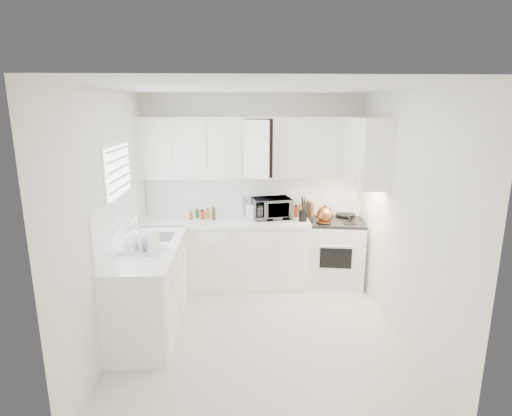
{
  "coord_description": "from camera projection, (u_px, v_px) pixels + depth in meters",
  "views": [
    {
      "loc": [
        -0.19,
        -4.05,
        2.41
      ],
      "look_at": [
        0.0,
        0.7,
        1.25
      ],
      "focal_mm": 28.78,
      "sensor_mm": 36.0,
      "label": 1
    }
  ],
  "objects": [
    {
      "name": "floor",
      "position": [
        259.0,
        333.0,
        4.51
      ],
      "size": [
        3.2,
        3.2,
        0.0
      ],
      "primitive_type": "plane",
      "color": "silver",
      "rests_on": "ground"
    },
    {
      "name": "ceiling",
      "position": [
        259.0,
        87.0,
        3.89
      ],
      "size": [
        3.2,
        3.2,
        0.0
      ],
      "primitive_type": "plane",
      "rotation": [
        3.14,
        0.0,
        0.0
      ],
      "color": "white",
      "rests_on": "ground"
    },
    {
      "name": "wall_back",
      "position": [
        253.0,
        189.0,
        5.75
      ],
      "size": [
        3.0,
        0.0,
        3.0
      ],
      "primitive_type": "plane",
      "rotation": [
        1.57,
        0.0,
        0.0
      ],
      "color": "white",
      "rests_on": "ground"
    },
    {
      "name": "wall_front",
      "position": [
        270.0,
        285.0,
        2.65
      ],
      "size": [
        3.0,
        0.0,
        3.0
      ],
      "primitive_type": "plane",
      "rotation": [
        -1.57,
        0.0,
        0.0
      ],
      "color": "white",
      "rests_on": "ground"
    },
    {
      "name": "wall_left",
      "position": [
        111.0,
        221.0,
        4.14
      ],
      "size": [
        0.0,
        3.2,
        3.2
      ],
      "primitive_type": "plane",
      "rotation": [
        1.57,
        0.0,
        1.57
      ],
      "color": "white",
      "rests_on": "ground"
    },
    {
      "name": "wall_right",
      "position": [
        403.0,
        218.0,
        4.26
      ],
      "size": [
        0.0,
        3.2,
        3.2
      ],
      "primitive_type": "plane",
      "rotation": [
        1.57,
        0.0,
        -1.57
      ],
      "color": "white",
      "rests_on": "ground"
    },
    {
      "name": "window_blinds",
      "position": [
        120.0,
        190.0,
        4.42
      ],
      "size": [
        0.06,
        0.96,
        1.06
      ],
      "primitive_type": null,
      "color": "white",
      "rests_on": "wall_left"
    },
    {
      "name": "lower_cabinets_back",
      "position": [
        226.0,
        254.0,
        5.65
      ],
      "size": [
        2.22,
        0.6,
        0.9
      ],
      "primitive_type": null,
      "color": "white",
      "rests_on": "floor"
    },
    {
      "name": "lower_cabinets_left",
      "position": [
        150.0,
        290.0,
        4.55
      ],
      "size": [
        0.6,
        1.6,
        0.9
      ],
      "primitive_type": null,
      "color": "white",
      "rests_on": "floor"
    },
    {
      "name": "countertop_back",
      "position": [
        225.0,
        221.0,
        5.53
      ],
      "size": [
        2.24,
        0.64,
        0.05
      ],
      "primitive_type": "cube",
      "color": "white",
      "rests_on": "lower_cabinets_back"
    },
    {
      "name": "countertop_left",
      "position": [
        148.0,
        249.0,
        4.44
      ],
      "size": [
        0.64,
        1.62,
        0.05
      ],
      "primitive_type": "cube",
      "color": "white",
      "rests_on": "lower_cabinets_left"
    },
    {
      "name": "backsplash_back",
      "position": [
        253.0,
        195.0,
        5.76
      ],
      "size": [
        2.98,
        0.02,
        0.55
      ],
      "primitive_type": "cube",
      "color": "white",
      "rests_on": "wall_back"
    },
    {
      "name": "backsplash_left",
      "position": [
        118.0,
        223.0,
        4.35
      ],
      "size": [
        0.02,
        1.6,
        0.55
      ],
      "primitive_type": "cube",
      "color": "white",
      "rests_on": "wall_left"
    },
    {
      "name": "upper_cabinets_back",
      "position": [
        254.0,
        177.0,
        5.55
      ],
      "size": [
        3.0,
        0.33,
        0.8
      ],
      "primitive_type": null,
      "color": "white",
      "rests_on": "wall_back"
    },
    {
      "name": "upper_cabinets_right",
      "position": [
        365.0,
        185.0,
        5.0
      ],
      "size": [
        0.33,
        0.9,
        0.8
      ],
      "primitive_type": null,
      "color": "white",
      "rests_on": "wall_right"
    },
    {
      "name": "sink",
      "position": [
        154.0,
        227.0,
        4.74
      ],
      "size": [
        0.42,
        0.38,
        0.3
      ],
      "primitive_type": null,
      "color": "gray",
      "rests_on": "countertop_left"
    },
    {
      "name": "stove",
      "position": [
        334.0,
        243.0,
        5.66
      ],
      "size": [
        0.85,
        0.74,
        1.18
      ],
      "primitive_type": null,
      "rotation": [
        0.0,
        0.0,
        -0.15
      ],
      "color": "white",
      "rests_on": "floor"
    },
    {
      "name": "tea_kettle",
      "position": [
        325.0,
        213.0,
        5.39
      ],
      "size": [
        0.31,
        0.27,
        0.25
      ],
      "primitive_type": null,
      "rotation": [
        0.0,
        0.0,
        0.19
      ],
      "color": "#965129",
      "rests_on": "stove"
    },
    {
      "name": "frying_pan",
      "position": [
        346.0,
        214.0,
        5.74
      ],
      "size": [
        0.27,
        0.46,
        0.04
      ],
      "primitive_type": null,
      "rotation": [
        0.0,
        0.0,
        -0.01
      ],
      "color": "black",
      "rests_on": "stove"
    },
    {
      "name": "microwave",
      "position": [
        271.0,
        206.0,
        5.55
      ],
      "size": [
        0.55,
        0.38,
        0.34
      ],
      "primitive_type": "imported",
      "rotation": [
        0.0,
        0.0,
        0.2
      ],
      "color": "gray",
      "rests_on": "countertop_back"
    },
    {
      "name": "rice_cooker",
      "position": [
        254.0,
        209.0,
        5.61
      ],
      "size": [
        0.25,
        0.25,
        0.23
      ],
      "primitive_type": null,
      "rotation": [
        0.0,
        0.0,
        0.09
      ],
      "color": "white",
      "rests_on": "countertop_back"
    },
    {
      "name": "paper_towel",
      "position": [
        240.0,
        206.0,
        5.72
      ],
      "size": [
        0.12,
        0.12,
        0.27
      ],
      "primitive_type": "cylinder",
      "color": "white",
      "rests_on": "countertop_back"
    },
    {
      "name": "utensil_crock",
      "position": [
        303.0,
        208.0,
        5.4
      ],
      "size": [
        0.15,
        0.15,
        0.35
      ],
      "primitive_type": null,
      "rotation": [
        0.0,
        0.0,
        0.3
      ],
      "color": "black",
      "rests_on": "countertop_back"
    },
    {
      "name": "dish_rack",
      "position": [
        141.0,
        241.0,
        4.28
      ],
      "size": [
        0.47,
        0.39,
        0.23
      ],
      "primitive_type": null,
      "rotation": [
        0.0,
        0.0,
        -0.2
      ],
      "color": "white",
      "rests_on": "countertop_left"
    },
    {
      "name": "spice_left_0",
      "position": [
        192.0,
        213.0,
        5.61
      ],
      "size": [
        0.06,
        0.06,
        0.13
      ],
      "primitive_type": "cylinder",
      "color": "brown",
      "rests_on": "countertop_back"
    },
    {
      "name": "spice_left_1",
      "position": [
        197.0,
        214.0,
        5.53
      ],
      "size": [
        0.06,
        0.06,
        0.13
      ],
      "primitive_type": "cylinder",
      "color": "#297D47",
      "rests_on": "countertop_back"
    },
    {
      "name": "spice_left_2",
      "position": [
        203.0,
        213.0,
        5.62
      ],
      "size": [
        0.06,
        0.06,
        0.13
      ],
      "primitive_type": "cylinder",
      "color": "red",
      "rests_on": "countertop_back"
    },
    {
      "name": "spice_left_3",
      "position": [
        208.0,
        214.0,
        5.53
      ],
      "size": [
        0.06,
        0.06,
        0.13
      ],
      "primitive_type": "cylinder",
      "color": "gold",
      "rests_on": "countertop_back"
    },
    {
      "name": "spice_left_4",
      "position": [
        214.0,
        213.0,
        5.63
      ],
      "size": [
        0.06,
        0.06,
        0.13
      ],
      "primitive_type": "cylinder",
      "color": "#513D17",
      "rests_on": "countertop_back"
    },
    {
      "name": "sauce_right_0",
      "position": [
        295.0,
        209.0,
        5.7
      ],
      "size": [
        0.06,
        0.06,
        0.19
      ],
      "primitive_type": "cylinder",
      "color": "red",
      "rests_on": "countertop_back"
    },
    {
      "name": "sauce_right_1",
      "position": [
        300.0,
        210.0,
        5.65
      ],
      "size": [
        0.06,
        0.06,
        0.19
      ],
      "primitive_type": "cylinder",
      "color": "gold",
      "rests_on": "countertop_back"
    },
    {
      "name": "sauce_right_2",
      "position": [
        303.0,
        209.0,
        5.71
      ],
      "size": [
        0.06,
        0.06,
        0.19
      ],
      "primitive_type": "cylinder",
      "color": "#513D17",
      "rests_on": "countertop_back"
    },
    {
      "name": "sauce_right_3",
      "position": [
        308.0,
        210.0,
        5.65
      ],
      "size": [
        0.06,
        0.06,
        0.19
      ],
      "primitive_type": "cylinder",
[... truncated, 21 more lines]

